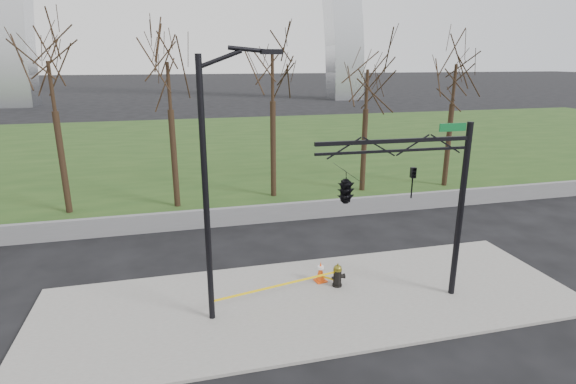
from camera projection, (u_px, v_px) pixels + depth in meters
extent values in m
plane|color=black|center=(313.00, 302.00, 15.12)|extent=(500.00, 500.00, 0.00)
cube|color=gray|center=(313.00, 301.00, 15.11)|extent=(18.00, 6.00, 0.10)
cube|color=#1F3B15|center=(220.00, 144.00, 43.00)|extent=(120.00, 40.00, 0.06)
cube|color=#59595B|center=(265.00, 214.00, 22.43)|extent=(60.00, 0.30, 0.90)
cylinder|color=black|center=(337.00, 285.00, 15.99)|extent=(0.35, 0.35, 0.06)
cylinder|color=black|center=(337.00, 278.00, 15.92)|extent=(0.27, 0.27, 0.61)
cylinder|color=black|center=(343.00, 276.00, 15.95)|extent=(0.21, 0.17, 0.16)
cylinder|color=black|center=(333.00, 278.00, 15.88)|extent=(0.10, 0.10, 0.10)
cylinder|color=brown|center=(338.00, 270.00, 15.82)|extent=(0.31, 0.31, 0.06)
ellipsoid|color=brown|center=(338.00, 268.00, 15.81)|extent=(0.29, 0.29, 0.21)
cylinder|color=brown|center=(338.00, 265.00, 15.77)|extent=(0.06, 0.06, 0.08)
cube|color=#F14A0C|center=(320.00, 280.00, 16.34)|extent=(0.46, 0.46, 0.04)
cone|color=#F14A0C|center=(321.00, 271.00, 16.23)|extent=(0.31, 0.31, 0.73)
cylinder|color=white|center=(321.00, 268.00, 16.19)|extent=(0.23, 0.23, 0.11)
cylinder|color=black|center=(206.00, 199.00, 12.93)|extent=(0.18, 0.18, 8.00)
cylinder|color=black|center=(219.00, 59.00, 11.99)|extent=(1.27, 0.18, 0.56)
cylinder|color=black|center=(250.00, 50.00, 12.16)|extent=(1.21, 0.18, 0.22)
cube|color=black|center=(271.00, 52.00, 12.35)|extent=(0.61, 0.25, 0.14)
cylinder|color=black|center=(460.00, 214.00, 14.70)|extent=(0.20, 0.20, 6.00)
cube|color=black|center=(395.00, 141.00, 13.46)|extent=(5.00, 0.24, 0.12)
cube|color=black|center=(394.00, 151.00, 13.54)|extent=(5.00, 0.20, 0.08)
cube|color=#0C5926|center=(453.00, 127.00, 13.76)|extent=(0.90, 0.06, 0.25)
imported|color=black|center=(413.00, 183.00, 13.99)|extent=(0.17, 0.20, 1.00)
imported|color=black|center=(346.00, 187.00, 13.52)|extent=(0.59, 2.50, 1.00)
cube|color=yellow|center=(279.00, 285.00, 14.86)|extent=(4.50, 0.98, 0.08)
cube|color=yellow|center=(329.00, 278.00, 16.12)|extent=(0.47, 0.49, 0.08)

